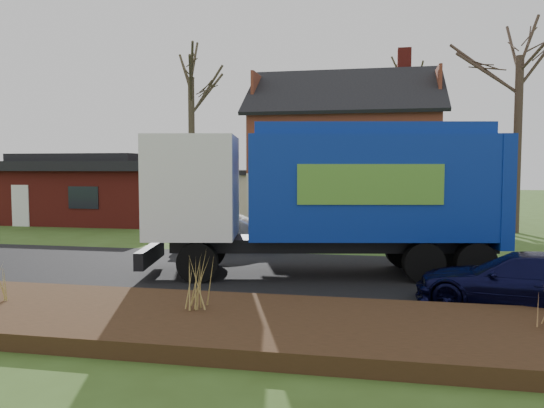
# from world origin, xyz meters

# --- Properties ---
(ground) EXTENTS (120.00, 120.00, 0.00)m
(ground) POSITION_xyz_m (0.00, 0.00, 0.00)
(ground) COLOR #35501A
(ground) RESTS_ON ground
(road) EXTENTS (80.00, 7.00, 0.02)m
(road) POSITION_xyz_m (0.00, 0.00, 0.01)
(road) COLOR black
(road) RESTS_ON ground
(mulch_verge) EXTENTS (80.00, 3.50, 0.30)m
(mulch_verge) POSITION_xyz_m (0.00, -5.30, 0.15)
(mulch_verge) COLOR black
(mulch_verge) RESTS_ON ground
(main_house) EXTENTS (12.95, 8.95, 9.26)m
(main_house) POSITION_xyz_m (1.49, 13.91, 4.03)
(main_house) COLOR beige
(main_house) RESTS_ON ground
(ranch_house) EXTENTS (9.80, 8.20, 3.70)m
(ranch_house) POSITION_xyz_m (-12.00, 13.00, 1.81)
(ranch_house) COLOR maroon
(ranch_house) RESTS_ON ground
(garbage_truck) EXTENTS (10.00, 4.35, 4.15)m
(garbage_truck) POSITION_xyz_m (2.40, 0.19, 2.39)
(garbage_truck) COLOR black
(garbage_truck) RESTS_ON ground
(silver_sedan) EXTENTS (4.22, 2.01, 1.34)m
(silver_sedan) POSITION_xyz_m (-1.47, 3.81, 0.67)
(silver_sedan) COLOR #ADB0B5
(silver_sedan) RESTS_ON ground
(navy_wagon) EXTENTS (4.57, 2.92, 1.23)m
(navy_wagon) POSITION_xyz_m (6.62, -2.78, 0.62)
(navy_wagon) COLOR black
(navy_wagon) RESTS_ON ground
(tree_front_west) EXTENTS (3.36, 3.36, 9.98)m
(tree_front_west) POSITION_xyz_m (-4.91, 9.36, 8.22)
(tree_front_west) COLOR #403626
(tree_front_west) RESTS_ON ground
(tree_front_east) EXTENTS (4.10, 4.10, 11.39)m
(tree_front_east) POSITION_xyz_m (9.87, 11.31, 9.26)
(tree_front_east) COLOR #403126
(tree_front_east) RESTS_ON ground
(tree_back) EXTENTS (3.44, 3.44, 10.88)m
(tree_back) POSITION_xyz_m (5.86, 21.36, 9.07)
(tree_back) COLOR #3D3525
(tree_back) RESTS_ON ground
(grass_clump_mid) EXTENTS (0.37, 0.31, 1.04)m
(grass_clump_mid) POSITION_xyz_m (0.37, -5.03, 0.82)
(grass_clump_mid) COLOR olive
(grass_clump_mid) RESTS_ON mulch_verge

